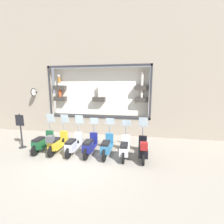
{
  "coord_description": "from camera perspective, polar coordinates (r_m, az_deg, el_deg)",
  "views": [
    {
      "loc": [
        -5.79,
        -2.5,
        3.12
      ],
      "look_at": [
        1.93,
        -1.18,
        1.77
      ],
      "focal_mm": 24.0,
      "sensor_mm": 36.0,
      "label": 1
    }
  ],
  "objects": [
    {
      "name": "scooter_teal_2",
      "position": [
        6.94,
        -1.97,
        -12.86
      ],
      "size": [
        1.81,
        0.6,
        1.58
      ],
      "color": "black",
      "rests_on": "ground_plane"
    },
    {
      "name": "scooter_black_0",
      "position": [
        6.76,
        11.75,
        -13.57
      ],
      "size": [
        1.79,
        0.61,
        1.66
      ],
      "color": "black",
      "rests_on": "ground_plane"
    },
    {
      "name": "building_facade",
      "position": [
        9.9,
        -5.45,
        20.86
      ],
      "size": [
        1.18,
        36.0,
        9.82
      ],
      "color": "gray",
      "rests_on": "ground_plane"
    },
    {
      "name": "scooter_silver_4",
      "position": [
        7.42,
        -14.47,
        -11.8
      ],
      "size": [
        1.8,
        0.6,
        1.67
      ],
      "color": "black",
      "rests_on": "ground_plane"
    },
    {
      "name": "shop_sign_post",
      "position": [
        8.9,
        -31.43,
        -5.74
      ],
      "size": [
        0.36,
        0.45,
        1.76
      ],
      "color": "#232326",
      "rests_on": "ground_plane"
    },
    {
      "name": "scooter_green_6",
      "position": [
        8.18,
        -24.96,
        -10.32
      ],
      "size": [
        1.8,
        0.61,
        1.69
      ],
      "color": "black",
      "rests_on": "ground_plane"
    },
    {
      "name": "scooter_navy_3",
      "position": [
        7.14,
        -8.44,
        -12.38
      ],
      "size": [
        1.81,
        0.6,
        1.56
      ],
      "color": "black",
      "rests_on": "ground_plane"
    },
    {
      "name": "ground_plane",
      "position": [
        7.03,
        -12.75,
        -16.8
      ],
      "size": [
        120.0,
        120.0,
        0.0
      ],
      "primitive_type": "plane",
      "color": "gray"
    },
    {
      "name": "scooter_yellow_5",
      "position": [
        7.71,
        -20.22,
        -10.85
      ],
      "size": [
        1.8,
        0.6,
        1.68
      ],
      "color": "black",
      "rests_on": "ground_plane"
    },
    {
      "name": "scooter_white_1",
      "position": [
        6.84,
        4.8,
        -13.5
      ],
      "size": [
        1.79,
        0.61,
        1.52
      ],
      "color": "black",
      "rests_on": "ground_plane"
    }
  ]
}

